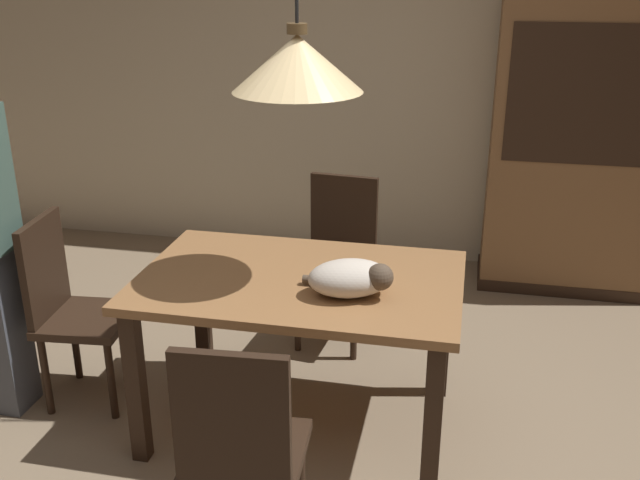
% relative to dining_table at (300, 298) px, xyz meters
% --- Properties ---
extents(back_wall, '(6.40, 0.10, 2.90)m').
position_rel_dining_table_xyz_m(back_wall, '(0.08, 2.20, 0.80)').
color(back_wall, beige).
rests_on(back_wall, ground).
extents(dining_table, '(1.40, 0.90, 0.75)m').
position_rel_dining_table_xyz_m(dining_table, '(0.00, 0.00, 0.00)').
color(dining_table, olive).
rests_on(dining_table, ground).
extents(chair_left_side, '(0.44, 0.44, 0.93)m').
position_rel_dining_table_xyz_m(chair_left_side, '(-1.13, -0.01, -0.14)').
color(chair_left_side, black).
rests_on(chair_left_side, ground).
extents(chair_near_front, '(0.43, 0.43, 0.93)m').
position_rel_dining_table_xyz_m(chair_near_front, '(0.01, -0.88, -0.14)').
color(chair_near_front, black).
rests_on(chair_near_front, ground).
extents(chair_far_back, '(0.44, 0.44, 0.93)m').
position_rel_dining_table_xyz_m(chair_far_back, '(0.01, 0.88, -0.14)').
color(chair_far_back, black).
rests_on(chair_far_back, ground).
extents(cat_sleeping, '(0.41, 0.32, 0.16)m').
position_rel_dining_table_xyz_m(cat_sleeping, '(0.25, -0.13, 0.18)').
color(cat_sleeping, beige).
rests_on(cat_sleeping, dining_table).
extents(pendant_lamp, '(0.52, 0.52, 1.30)m').
position_rel_dining_table_xyz_m(pendant_lamp, '(-0.00, 0.00, 1.01)').
color(pendant_lamp, beige).
extents(hutch_bookcase, '(1.12, 0.45, 1.85)m').
position_rel_dining_table_xyz_m(hutch_bookcase, '(1.36, 1.87, 0.24)').
color(hutch_bookcase, brown).
rests_on(hutch_bookcase, ground).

